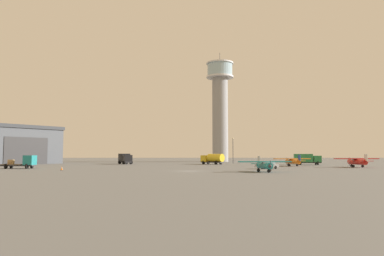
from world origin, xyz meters
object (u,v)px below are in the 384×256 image
Objects in this scene: traffic_cone_near_left at (62,168)px; truck_fuel_tanker_yellow at (213,158)px; airplane_teal at (264,165)px; airplane_orange at (293,161)px; control_tower at (220,103)px; truck_flatbed_teal at (24,162)px; airplane_red at (358,161)px; car_silver at (267,165)px; light_post_north at (233,148)px; truck_box_green at (307,159)px; truck_box_black at (125,158)px.

truck_fuel_tanker_yellow is at bearing 48.19° from traffic_cone_near_left.
airplane_orange is at bearing 148.37° from airplane_teal.
truck_flatbed_teal is (-46.44, -60.17, -20.90)m from control_tower.
airplane_red reaches higher than airplane_teal.
truck_fuel_tanker_yellow reaches higher than traffic_cone_near_left.
traffic_cone_near_left is (-38.64, -4.64, -0.38)m from car_silver.
light_post_north reaches higher than truck_flatbed_teal.
airplane_red is 1.07× the size of airplane_orange.
car_silver is at bearing -116.09° from truck_box_green.
car_silver is 38.91m from traffic_cone_near_left.
truck_box_green reaches higher than traffic_cone_near_left.
truck_fuel_tanker_yellow is at bearing -130.62° from light_post_north.
control_tower is 6.37× the size of truck_fuel_tanker_yellow.
airplane_orange is (12.06, -48.44, -20.91)m from control_tower.
control_tower reaches higher than airplane_orange.
airplane_orange is 1.16× the size of light_post_north.
truck_box_black is 9.71× the size of traffic_cone_near_left.
light_post_north reaches higher than car_silver.
airplane_orange is 25.80m from light_post_north.
light_post_north is (32.10, 4.00, 3.10)m from truck_box_black.
truck_box_green is at bearing 22.35° from truck_flatbed_teal.
control_tower is at bearing 174.20° from airplane_teal.
truck_box_green is at bearing -45.47° from airplane_orange.
traffic_cone_near_left is at bearing -9.45° from car_silver.
truck_flatbed_teal is 9.16× the size of traffic_cone_near_left.
airplane_orange is at bearing -174.75° from truck_fuel_tanker_yellow.
airplane_teal is at bearing 123.07° from airplane_red.
truck_fuel_tanker_yellow is 1.39× the size of car_silver.
truck_fuel_tanker_yellow is at bearing 37.44° from truck_flatbed_teal.
car_silver is at bearing -88.15° from light_post_north.
truck_fuel_tanker_yellow is (-5.85, -33.42, -20.53)m from control_tower.
truck_fuel_tanker_yellow is 30.59m from car_silver.
control_tower is 64.30m from airplane_red.
truck_flatbed_teal reaches higher than traffic_cone_near_left.
traffic_cone_near_left is at bearing -106.37° from airplane_teal.
car_silver is at bearing 104.15° from airplane_red.
airplane_orange is 1.96× the size of car_silver.
truck_flatbed_teal is at bearing 90.86° from airplane_orange.
control_tower is 66.50m from car_silver.
truck_box_black is at bearing -151.48° from airplane_teal.
airplane_red is 37.36m from truck_fuel_tanker_yellow.
light_post_north reaches higher than truck_box_green.
airplane_orange is 23.38m from truck_fuel_tanker_yellow.
airplane_orange is at bearing -140.43° from car_silver.
car_silver reaches higher than traffic_cone_near_left.
light_post_north is at bearing -104.44° from car_silver.
traffic_cone_near_left is (10.07, -7.37, -0.92)m from truck_flatbed_teal.
car_silver is 6.45× the size of traffic_cone_near_left.
airplane_teal is 35.97m from traffic_cone_near_left.
truck_box_black is at bearing -136.59° from control_tower.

